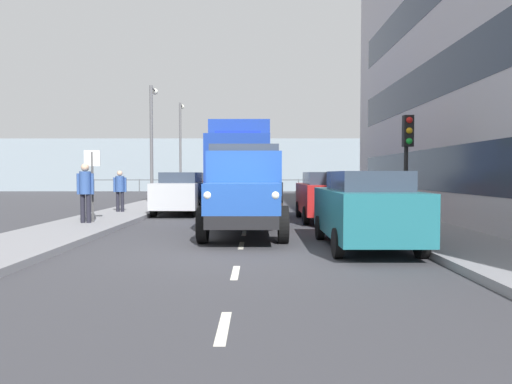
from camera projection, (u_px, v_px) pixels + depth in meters
The scene contains 20 objects.
ground_plane at pixel (249, 210), 20.99m from camera, with size 80.00×80.00×0.00m, color #38383D.
sidewalk_left at pixel (358, 209), 20.98m from camera, with size 2.43×40.74×0.15m, color gray.
sidewalk_right at pixel (140, 209), 21.00m from camera, with size 2.43×40.74×0.15m, color gray.
road_centreline_markings at pixel (249, 212), 19.92m from camera, with size 0.12×36.10×0.01m.
sea_horizon at pixel (253, 165), 44.24m from camera, with size 80.00×0.80×5.00m, color #84939E.
seawall_railing at pixel (253, 182), 40.71m from camera, with size 28.08×0.08×1.20m.
truck_vintage_blue at pixel (244, 192), 12.39m from camera, with size 2.17×5.64×2.43m.
lorry_cargo_blue at pixel (241, 164), 20.59m from camera, with size 2.58×8.20×3.87m.
car_teal_kerbside_near at pixel (365, 208), 10.37m from camera, with size 1.83×4.22×1.72m.
car_red_kerbside_1 at pixel (325, 195), 16.41m from camera, with size 1.82×4.25×1.72m.
car_silver_oppositeside_0 at pixel (181, 192), 19.07m from camera, with size 1.84×4.19×1.72m.
car_maroon_oppositeside_1 at pixel (200, 188), 25.56m from camera, with size 1.95×4.11×1.72m.
car_navy_oppositeside_2 at pixel (212, 185), 32.07m from camera, with size 1.86×4.25×1.72m.
pedestrian_in_dark_coat at pixel (85, 188), 14.26m from camera, with size 0.53×0.34×1.83m.
pedestrian_couple_b at pixel (85, 186), 15.84m from camera, with size 0.53×0.34×1.82m.
pedestrian_couple_a at pixel (120, 188), 18.48m from camera, with size 0.53×0.34×1.64m.
traffic_light_near at pixel (407, 146), 13.44m from camera, with size 0.28×0.41×3.20m.
lamp_post_promenade at pixel (152, 133), 23.42m from camera, with size 0.32×1.14×5.94m.
lamp_post_far at pixel (181, 140), 32.79m from camera, with size 0.32×1.14×6.51m.
street_sign at pixel (92, 173), 14.49m from camera, with size 0.50×0.07×2.25m.
Camera 1 is at (-0.37, 9.99, 1.67)m, focal length 32.56 mm.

